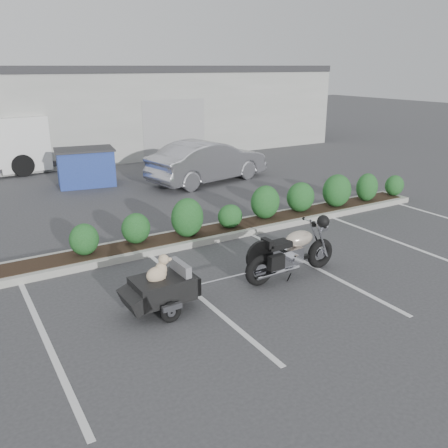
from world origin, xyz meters
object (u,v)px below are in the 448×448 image
sedan (208,161)px  dumpster (86,167)px  motorcycle (292,253)px  pet_trailer (162,288)px

sedan → dumpster: bearing=54.1°
motorcycle → dumpster: 9.79m
sedan → dumpster: (-3.91, 1.76, -0.09)m
motorcycle → sedan: (2.56, 7.94, 0.24)m
pet_trailer → sedan: bearing=54.5°
motorcycle → sedan: 8.34m
sedan → pet_trailer: bearing=134.3°
motorcycle → pet_trailer: 2.78m
pet_trailer → dumpster: size_ratio=0.81×
motorcycle → pet_trailer: motorcycle is taller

